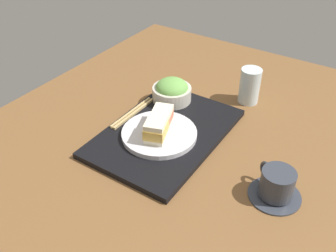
% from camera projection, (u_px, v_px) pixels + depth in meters
% --- Properties ---
extents(ground_plane, '(1.40, 1.00, 0.03)m').
position_uv_depth(ground_plane, '(158.00, 146.00, 1.03)').
color(ground_plane, brown).
extents(serving_tray, '(0.42, 0.29, 0.02)m').
position_uv_depth(serving_tray, '(167.00, 133.00, 1.03)').
color(serving_tray, black).
rests_on(serving_tray, ground_plane).
extents(sandwich_plate, '(0.20, 0.20, 0.01)m').
position_uv_depth(sandwich_plate, '(159.00, 134.00, 1.01)').
color(sandwich_plate, silver).
rests_on(sandwich_plate, serving_tray).
extents(sandwich_near, '(0.08, 0.07, 0.05)m').
position_uv_depth(sandwich_near, '(162.00, 117.00, 1.01)').
color(sandwich_near, '#EFE5C1').
rests_on(sandwich_near, sandwich_plate).
extents(sandwich_far, '(0.08, 0.07, 0.06)m').
position_uv_depth(sandwich_far, '(156.00, 130.00, 0.96)').
color(sandwich_far, '#EFE5C1').
rests_on(sandwich_far, sandwich_plate).
extents(salad_bowl, '(0.12, 0.12, 0.07)m').
position_uv_depth(salad_bowl, '(172.00, 91.00, 1.14)').
color(salad_bowl, beige).
rests_on(salad_bowl, serving_tray).
extents(chopsticks_pair, '(0.18, 0.02, 0.01)m').
position_uv_depth(chopsticks_pair, '(133.00, 113.00, 1.09)').
color(chopsticks_pair, tan).
rests_on(chopsticks_pair, serving_tray).
extents(coffee_cup, '(0.12, 0.12, 0.07)m').
position_uv_depth(coffee_cup, '(276.00, 185.00, 0.84)').
color(coffee_cup, '#333842').
rests_on(coffee_cup, ground_plane).
extents(drinking_glass, '(0.06, 0.06, 0.11)m').
position_uv_depth(drinking_glass, '(250.00, 86.00, 1.15)').
color(drinking_glass, silver).
rests_on(drinking_glass, ground_plane).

